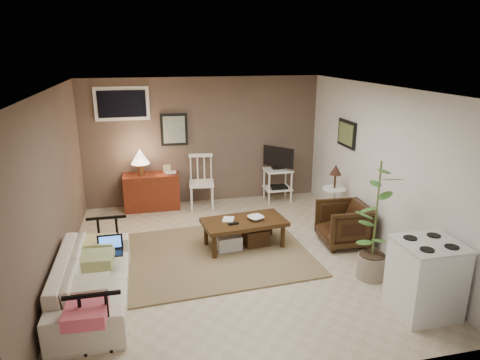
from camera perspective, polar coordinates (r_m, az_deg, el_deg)
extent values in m
plane|color=#C1B293|center=(6.28, -1.30, -10.27)|extent=(5.00, 5.00, 0.00)
cube|color=black|center=(8.09, -8.78, 6.66)|extent=(0.50, 0.03, 0.60)
cube|color=black|center=(7.44, 14.04, 6.01)|extent=(0.03, 0.60, 0.45)
cube|color=white|center=(8.00, -15.47, 9.77)|extent=(0.96, 0.03, 0.60)
cube|color=olive|center=(6.35, -3.30, -9.84)|extent=(2.80, 2.30, 0.03)
cube|color=#3E2910|center=(6.41, 0.55, -5.63)|extent=(1.29, 0.77, 0.06)
cylinder|color=#3E2910|center=(6.15, -3.43, -8.90)|extent=(0.07, 0.07, 0.39)
cylinder|color=#3E2910|center=(6.48, 5.72, -7.52)|extent=(0.07, 0.07, 0.39)
cylinder|color=#3E2910|center=(6.56, -4.57, -7.19)|extent=(0.07, 0.07, 0.39)
cylinder|color=#3E2910|center=(6.88, 4.08, -5.99)|extent=(0.07, 0.07, 0.39)
cube|color=black|center=(6.24, -0.90, -5.82)|extent=(0.16, 0.07, 0.02)
cube|color=#422C17|center=(6.58, 2.07, -7.56)|extent=(0.39, 0.34, 0.27)
cube|color=silver|center=(6.45, -1.62, -8.27)|extent=(0.39, 0.34, 0.22)
imported|color=silver|center=(5.40, -19.13, -11.38)|extent=(0.59, 2.02, 0.79)
cube|color=black|center=(5.61, -16.91, -9.35)|extent=(0.31, 0.21, 0.02)
cube|color=black|center=(5.67, -16.93, -7.88)|extent=(0.31, 0.02, 0.19)
cube|color=blue|center=(5.66, -16.94, -7.92)|extent=(0.26, 0.00, 0.16)
cube|color=maroon|center=(8.16, -11.69, -1.50)|extent=(1.01, 0.45, 0.67)
cylinder|color=#AC7442|center=(7.98, -13.07, 1.36)|extent=(0.11, 0.11, 0.22)
cone|color=beige|center=(7.92, -13.19, 3.08)|extent=(0.34, 0.34, 0.27)
cube|color=tan|center=(8.07, -9.73, 1.47)|extent=(0.13, 0.02, 0.17)
cube|color=white|center=(8.03, -5.15, -0.47)|extent=(0.50, 0.50, 0.04)
cylinder|color=white|center=(7.93, -6.47, -2.63)|extent=(0.04, 0.04, 0.45)
cylinder|color=white|center=(7.93, -3.68, -2.54)|extent=(0.04, 0.04, 0.45)
cylinder|color=white|center=(8.29, -6.47, -1.74)|extent=(0.04, 0.04, 0.45)
cylinder|color=white|center=(8.30, -3.80, -1.65)|extent=(0.04, 0.04, 0.45)
cube|color=white|center=(8.10, -5.27, 3.30)|extent=(0.45, 0.10, 0.06)
cube|color=white|center=(8.34, 5.08, 1.34)|extent=(0.51, 0.42, 0.04)
cube|color=white|center=(8.45, 5.01, -1.09)|extent=(0.51, 0.42, 0.03)
cylinder|color=white|center=(8.20, 3.91, -1.14)|extent=(0.03, 0.03, 0.65)
cylinder|color=white|center=(8.34, 6.86, -0.92)|extent=(0.03, 0.03, 0.65)
cylinder|color=white|center=(8.52, 3.24, -0.42)|extent=(0.03, 0.03, 0.65)
cylinder|color=white|center=(8.65, 6.08, -0.22)|extent=(0.03, 0.03, 0.65)
cube|color=black|center=(8.33, 5.09, 1.65)|extent=(0.23, 0.13, 0.03)
cube|color=black|center=(8.27, 5.13, 3.08)|extent=(0.46, 0.52, 0.39)
cube|color=#FFA163|center=(8.27, 5.13, 3.08)|extent=(0.37, 0.42, 0.32)
cube|color=black|center=(8.40, 5.11, -1.07)|extent=(0.33, 0.23, 0.09)
cylinder|color=white|center=(7.62, 12.18, -5.45)|extent=(0.27, 0.27, 0.03)
cylinder|color=white|center=(7.51, 12.32, -3.36)|extent=(0.05, 0.05, 0.58)
cylinder|color=white|center=(7.42, 12.47, -1.17)|extent=(0.39, 0.39, 0.03)
cylinder|color=black|center=(7.37, 12.54, -0.10)|extent=(0.03, 0.03, 0.25)
cone|color=#351E15|center=(7.32, 12.64, 1.36)|extent=(0.19, 0.19, 0.17)
imported|color=black|center=(6.73, 13.67, -5.48)|extent=(0.69, 0.73, 0.71)
cylinder|color=gray|center=(5.95, 17.07, -10.96)|extent=(0.36, 0.36, 0.32)
cylinder|color=#4C602D|center=(5.63, 17.77, -3.78)|extent=(0.02, 0.02, 1.26)
cube|color=white|center=(5.32, 23.48, -12.04)|extent=(0.65, 0.61, 0.84)
cube|color=silver|center=(5.14, 24.05, -7.78)|extent=(0.67, 0.62, 0.03)
cylinder|color=black|center=(4.94, 23.69, -8.50)|extent=(0.15, 0.15, 0.01)
cylinder|color=black|center=(5.11, 26.42, -7.99)|extent=(0.15, 0.15, 0.01)
cylinder|color=black|center=(5.15, 21.75, -7.18)|extent=(0.15, 0.15, 0.01)
cylinder|color=black|center=(5.32, 24.43, -6.74)|extent=(0.15, 0.15, 0.01)
imported|color=#3E2910|center=(6.38, 2.12, -4.36)|extent=(0.24, 0.12, 0.23)
imported|color=#3E2910|center=(6.37, -2.30, -4.41)|extent=(0.16, 0.07, 0.22)
imported|color=#3E2910|center=(8.04, -9.87, 1.76)|extent=(0.19, 0.05, 0.25)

